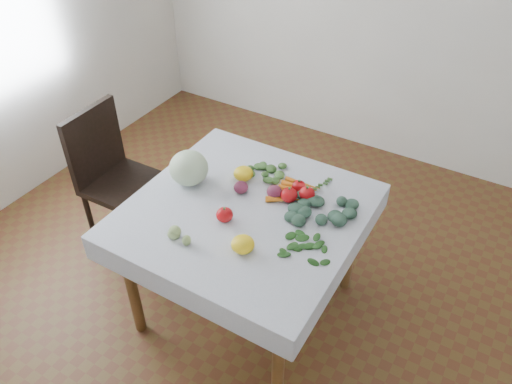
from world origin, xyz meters
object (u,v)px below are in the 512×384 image
(cabbage, at_px, (189,168))
(carrot_bunch, at_px, (294,191))
(table, at_px, (246,224))
(heirloom_back, at_px, (243,174))
(chair, at_px, (112,170))

(cabbage, bearing_deg, carrot_bunch, 20.18)
(table, bearing_deg, carrot_bunch, 56.44)
(cabbage, height_order, carrot_bunch, cabbage)
(cabbage, xyz_separation_m, carrot_bunch, (0.53, 0.19, -0.08))
(heirloom_back, distance_m, carrot_bunch, 0.30)
(chair, distance_m, heirloom_back, 0.95)
(table, xyz_separation_m, chair, (-1.05, 0.11, -0.12))
(carrot_bunch, bearing_deg, table, -123.56)
(heirloom_back, bearing_deg, cabbage, -144.36)
(cabbage, relative_size, heirloom_back, 1.94)
(table, relative_size, carrot_bunch, 4.02)
(table, height_order, carrot_bunch, carrot_bunch)
(table, distance_m, chair, 1.06)
(chair, relative_size, cabbage, 4.56)
(cabbage, bearing_deg, table, -6.26)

